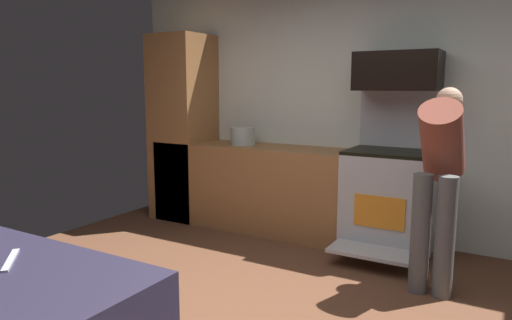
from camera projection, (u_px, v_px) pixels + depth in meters
The scene contains 8 objects.
wall_back at pixel (352, 109), 4.72m from camera, with size 5.20×0.12×2.60m, color silver.
lower_cabinet_run at pixel (258, 187), 4.99m from camera, with size 2.40×0.60×0.90m, color #9F693C.
cabinet_column at pixel (183, 128), 5.40m from camera, with size 0.60×0.60×2.10m, color #9F693C.
oven_range at pixel (389, 198), 4.27m from camera, with size 0.76×0.97×1.48m.
microwave at pixel (398, 71), 4.17m from camera, with size 0.74×0.38×0.35m, color black.
person_cook at pixel (439, 172), 3.41m from camera, with size 0.31×0.61×1.51m.
knife_chef at pixel (10, 260), 1.65m from camera, with size 0.22×0.02×0.01m, color #B7BABF.
stock_pot at pixel (243, 136), 5.00m from camera, with size 0.27×0.27×0.19m, color #ADBEB6.
Camera 1 is at (1.55, -2.25, 1.51)m, focal length 32.60 mm.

